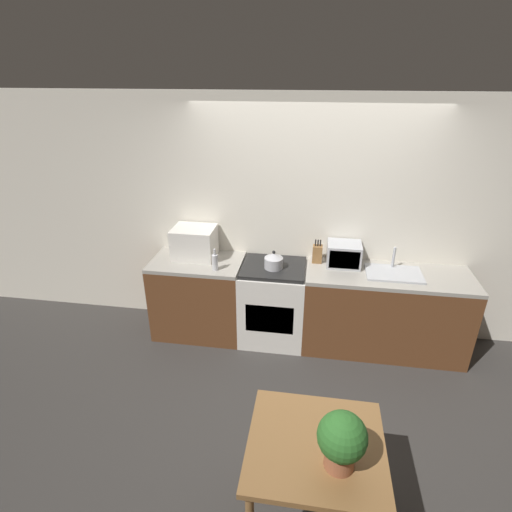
# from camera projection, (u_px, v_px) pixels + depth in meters

# --- Properties ---
(ground_plane) EXTENTS (16.00, 16.00, 0.00)m
(ground_plane) POSITION_uv_depth(u_px,v_px,m) (298.00, 384.00, 3.89)
(ground_plane) COLOR #33302D
(wall_back) EXTENTS (10.00, 0.06, 2.60)m
(wall_back) POSITION_uv_depth(u_px,v_px,m) (310.00, 221.00, 4.29)
(wall_back) COLOR silver
(wall_back) RESTS_ON ground_plane
(counter_left_run) EXTENTS (0.98, 0.62, 0.90)m
(counter_left_run) POSITION_uv_depth(u_px,v_px,m) (199.00, 296.00, 4.51)
(counter_left_run) COLOR brown
(counter_left_run) RESTS_ON ground_plane
(counter_right_run) EXTENTS (1.67, 0.62, 0.90)m
(counter_right_run) POSITION_uv_depth(u_px,v_px,m) (384.00, 311.00, 4.23)
(counter_right_run) COLOR brown
(counter_right_run) RESTS_ON ground_plane
(stove_range) EXTENTS (0.69, 0.62, 0.90)m
(stove_range) POSITION_uv_depth(u_px,v_px,m) (273.00, 303.00, 4.39)
(stove_range) COLOR silver
(stove_range) RESTS_ON ground_plane
(kettle) EXTENTS (0.19, 0.19, 0.20)m
(kettle) POSITION_uv_depth(u_px,v_px,m) (274.00, 261.00, 4.13)
(kettle) COLOR #B7B7BC
(kettle) RESTS_ON stove_range
(microwave) EXTENTS (0.45, 0.37, 0.34)m
(microwave) POSITION_uv_depth(u_px,v_px,m) (194.00, 243.00, 4.34)
(microwave) COLOR silver
(microwave) RESTS_ON counter_left_run
(bottle) EXTENTS (0.06, 0.06, 0.24)m
(bottle) POSITION_uv_depth(u_px,v_px,m) (215.00, 262.00, 4.08)
(bottle) COLOR silver
(bottle) RESTS_ON counter_left_run
(knife_block) EXTENTS (0.10, 0.10, 0.26)m
(knife_block) POSITION_uv_depth(u_px,v_px,m) (317.00, 254.00, 4.25)
(knife_block) COLOR brown
(knife_block) RESTS_ON counter_right_run
(toaster_oven) EXTENTS (0.35, 0.29, 0.24)m
(toaster_oven) POSITION_uv_depth(u_px,v_px,m) (344.00, 254.00, 4.18)
(toaster_oven) COLOR #ADAFB5
(toaster_oven) RESTS_ON counter_right_run
(sink_basin) EXTENTS (0.55, 0.37, 0.24)m
(sink_basin) POSITION_uv_depth(u_px,v_px,m) (394.00, 273.00, 4.03)
(sink_basin) COLOR #ADAFB5
(sink_basin) RESTS_ON counter_right_run
(dining_table) EXTENTS (0.82, 0.76, 0.77)m
(dining_table) POSITION_uv_depth(u_px,v_px,m) (315.00, 456.00, 2.42)
(dining_table) COLOR brown
(dining_table) RESTS_ON ground_plane
(potted_plant) EXTENTS (0.28, 0.28, 0.36)m
(potted_plant) POSITION_uv_depth(u_px,v_px,m) (342.00, 439.00, 2.16)
(potted_plant) COLOR #9E5B3D
(potted_plant) RESTS_ON dining_table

